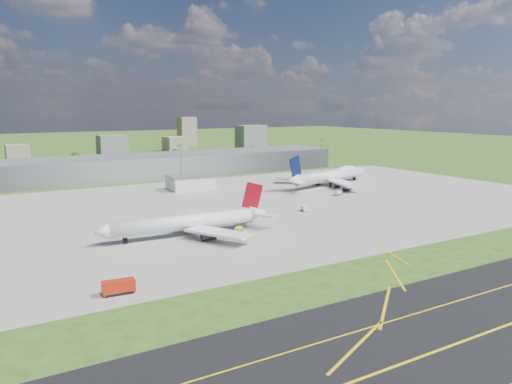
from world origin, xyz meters
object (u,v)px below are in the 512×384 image
airliner_red_twin (190,223)px  fire_truck (119,287)px  van_white_near (305,209)px  airliner_blue_quad (331,176)px  van_white_far (338,193)px  tug_yellow (239,229)px

airliner_red_twin → fire_truck: 61.67m
fire_truck → van_white_near: bearing=34.0°
airliner_red_twin → van_white_near: airliner_red_twin is taller
airliner_blue_quad → fire_truck: 203.43m
airliner_blue_quad → van_white_far: size_ratio=14.58×
airliner_red_twin → van_white_far: (105.95, 39.16, -3.76)m
fire_truck → van_white_far: fire_truck is taller
airliner_red_twin → van_white_far: 113.01m
van_white_near → airliner_blue_quad: bearing=-27.6°
tug_yellow → van_white_near: (45.45, 17.90, 0.36)m
van_white_far → van_white_near: bearing=-172.8°
airliner_red_twin → fire_truck: size_ratio=8.00×
airliner_blue_quad → airliner_red_twin: bearing=-165.9°
fire_truck → tug_yellow: size_ratio=2.13×
airliner_red_twin → van_white_near: (64.16, 13.62, -3.75)m
tug_yellow → van_white_near: size_ratio=0.73×
airliner_red_twin → van_white_near: size_ratio=12.50×
airliner_red_twin → fire_truck: (-40.51, -46.39, -3.20)m
tug_yellow → van_white_far: bearing=-17.2°
airliner_blue_quad → van_white_far: airliner_blue_quad is taller
tug_yellow → van_white_near: 48.85m
airliner_red_twin → airliner_blue_quad: bearing=-148.4°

